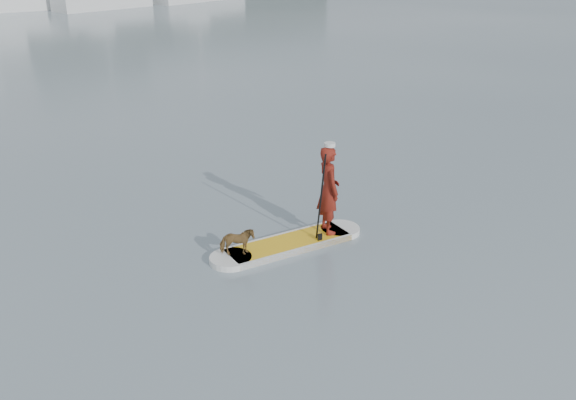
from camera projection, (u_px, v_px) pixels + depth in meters
ground at (352, 294)px, 10.97m from camera, size 140.00×140.00×0.00m
paddleboard at (288, 244)px, 12.57m from camera, size 3.27×1.16×0.12m
paddler at (329, 190)px, 12.64m from camera, size 0.64×0.77×1.80m
white_cap at (330, 145)px, 12.28m from camera, size 0.22×0.22×0.07m
dog at (237, 242)px, 11.92m from camera, size 0.70×0.57×0.54m
paddle at (321, 209)px, 12.34m from camera, size 0.10×0.30×2.00m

